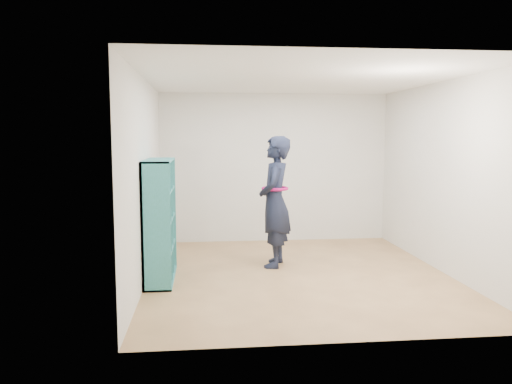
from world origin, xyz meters
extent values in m
plane|color=olive|center=(0.00, 0.00, 0.00)|extent=(4.50, 4.50, 0.00)
plane|color=white|center=(0.00, 0.00, 2.60)|extent=(4.50, 4.50, 0.00)
cube|color=silver|center=(-2.00, 0.00, 1.30)|extent=(0.02, 4.50, 2.60)
cube|color=silver|center=(2.00, 0.00, 1.30)|extent=(0.02, 4.50, 2.60)
cube|color=silver|center=(0.00, 2.25, 1.30)|extent=(4.00, 0.02, 2.60)
cube|color=silver|center=(0.00, -2.25, 1.30)|extent=(4.00, 0.02, 2.60)
cube|color=#298175|center=(-1.82, -0.57, 0.78)|extent=(0.34, 0.02, 1.56)
cube|color=#298175|center=(-1.82, 0.58, 0.78)|extent=(0.34, 0.02, 1.56)
cube|color=#298175|center=(-1.82, 0.00, 0.01)|extent=(0.34, 1.17, 0.02)
cube|color=#298175|center=(-1.82, 0.00, 1.55)|extent=(0.34, 1.17, 0.02)
cube|color=#298175|center=(-1.98, 0.00, 0.78)|extent=(0.02, 1.17, 1.56)
cube|color=#298175|center=(-1.82, -0.19, 0.78)|extent=(0.32, 0.02, 1.51)
cube|color=#298175|center=(-1.82, 0.19, 0.78)|extent=(0.32, 0.02, 1.51)
cube|color=#298175|center=(-1.82, 0.00, 0.40)|extent=(0.32, 1.12, 0.02)
cube|color=#298175|center=(-1.82, 0.00, 0.78)|extent=(0.32, 1.12, 0.02)
cube|color=#298175|center=(-1.82, 0.00, 1.16)|extent=(0.32, 1.12, 0.02)
cube|color=beige|center=(-1.80, -0.38, 0.08)|extent=(0.22, 0.14, 0.08)
cube|color=black|center=(-1.79, -0.43, 0.54)|extent=(0.18, 0.16, 0.25)
cube|color=maroon|center=(-1.79, -0.43, 0.91)|extent=(0.18, 0.16, 0.22)
cube|color=silver|center=(-1.80, -0.38, 1.20)|extent=(0.22, 0.14, 0.05)
cube|color=navy|center=(-1.79, -0.06, 0.15)|extent=(0.18, 0.16, 0.23)
cube|color=brown|center=(-1.79, -0.06, 0.53)|extent=(0.18, 0.16, 0.23)
cube|color=#BFB28C|center=(-1.80, 0.00, 0.82)|extent=(0.22, 0.14, 0.05)
cube|color=#26594C|center=(-1.79, -0.06, 1.31)|extent=(0.18, 0.16, 0.27)
cube|color=beige|center=(-1.79, 0.32, 0.15)|extent=(0.18, 0.16, 0.24)
cube|color=black|center=(-1.80, 0.37, 0.46)|extent=(0.22, 0.14, 0.08)
cube|color=maroon|center=(-1.79, 0.32, 0.90)|extent=(0.18, 0.16, 0.22)
cube|color=silver|center=(-1.79, 0.32, 1.31)|extent=(0.18, 0.16, 0.27)
imported|color=black|center=(-0.25, 0.50, 0.93)|extent=(0.60, 0.77, 1.86)
torus|color=#B50D62|center=(-0.25, 0.50, 1.12)|extent=(0.47, 0.47, 0.04)
cube|color=silver|center=(-0.36, 0.63, 1.05)|extent=(0.01, 0.11, 0.14)
cube|color=black|center=(-0.36, 0.63, 1.05)|extent=(0.01, 0.11, 0.13)
camera|label=1|loc=(-1.25, -6.46, 1.86)|focal=35.00mm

